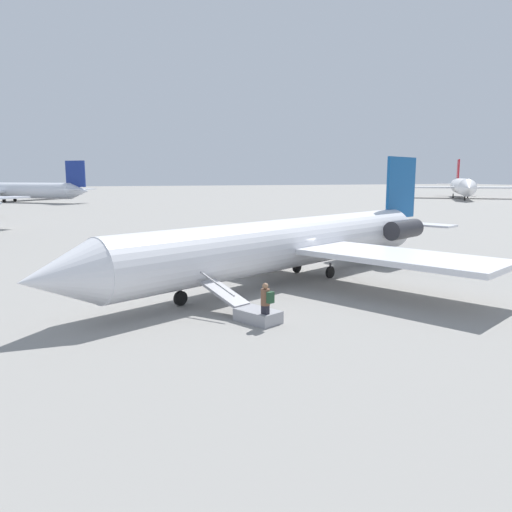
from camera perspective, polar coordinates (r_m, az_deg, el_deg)
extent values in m
plane|color=gray|center=(28.21, 3.65, -2.86)|extent=(600.00, 600.00, 0.00)
cylinder|color=silver|center=(27.85, 3.70, 1.44)|extent=(22.29, 12.10, 2.75)
cone|color=silver|center=(19.86, -21.62, -2.27)|extent=(3.87, 3.71, 2.70)
cone|color=silver|center=(38.99, 16.56, 3.26)|extent=(4.37, 3.93, 2.70)
cube|color=#145193|center=(38.19, 16.25, 7.51)|extent=(3.60, 1.79, 4.40)
cube|color=silver|center=(38.67, 16.35, 3.63)|extent=(4.69, 7.70, 0.14)
cube|color=silver|center=(25.37, 16.26, -0.12)|extent=(8.04, 10.70, 0.28)
cube|color=silver|center=(33.00, -3.31, 2.27)|extent=(8.04, 10.70, 0.28)
cylinder|color=#2D2D33|center=(34.75, 16.52, 2.94)|extent=(3.52, 2.49, 1.24)
cylinder|color=#2D2D33|center=(36.68, 11.16, 3.45)|extent=(3.52, 2.49, 1.24)
cylinder|color=black|center=(23.03, -8.62, -4.79)|extent=(0.69, 0.44, 0.68)
cylinder|color=#2D2D33|center=(22.93, -8.65, -3.71)|extent=(0.12, 0.12, 0.21)
cylinder|color=black|center=(29.20, 8.47, -1.85)|extent=(0.69, 0.44, 0.68)
cylinder|color=#2D2D33|center=(29.12, 8.49, -0.99)|extent=(0.12, 0.12, 0.21)
cylinder|color=black|center=(30.67, 4.70, -1.26)|extent=(0.69, 0.44, 0.68)
cylinder|color=#2D2D33|center=(30.60, 4.71, -0.43)|extent=(0.12, 0.12, 0.21)
cylinder|color=white|center=(146.15, 22.48, 7.36)|extent=(25.19, 29.03, 4.19)
cone|color=white|center=(126.76, 23.11, 7.17)|extent=(6.11, 6.17, 4.11)
cone|color=white|center=(165.98, 21.99, 7.51)|extent=(6.65, 6.82, 4.11)
cube|color=red|center=(164.88, 22.10, 9.03)|extent=(4.02, 4.72, 6.71)
cube|color=white|center=(165.47, 22.01, 7.65)|extent=(10.63, 9.45, 0.21)
cube|color=white|center=(148.82, 26.02, 7.03)|extent=(15.36, 14.38, 0.42)
cube|color=white|center=(147.50, 18.79, 7.45)|extent=(15.36, 14.38, 0.42)
cylinder|color=black|center=(135.12, 22.74, 6.10)|extent=(0.86, 0.96, 1.04)
cylinder|color=gray|center=(135.09, 22.76, 6.39)|extent=(0.19, 0.19, 0.33)
cylinder|color=black|center=(149.79, 23.04, 6.31)|extent=(0.86, 0.96, 1.04)
cylinder|color=gray|center=(149.77, 23.06, 6.57)|extent=(0.19, 0.19, 0.33)
cylinder|color=black|center=(149.52, 21.60, 6.39)|extent=(0.86, 0.96, 1.04)
cylinder|color=gray|center=(149.50, 21.61, 6.65)|extent=(0.19, 0.19, 0.33)
cone|color=silver|center=(115.70, -19.49, 7.01)|extent=(5.73, 5.62, 3.46)
cube|color=navy|center=(116.24, -19.94, 8.82)|extent=(3.91, 3.46, 5.64)
cube|color=silver|center=(115.96, -19.66, 7.18)|extent=(8.09, 8.83, 0.18)
cube|color=silver|center=(138.36, -23.78, 6.90)|extent=(16.31, 17.53, 0.35)
cylinder|color=black|center=(127.97, -26.83, 5.67)|extent=(0.80, 0.74, 0.87)
cylinder|color=#2D2D33|center=(127.95, -26.85, 5.93)|extent=(0.16, 0.16, 0.27)
cylinder|color=black|center=(130.19, -25.83, 5.78)|extent=(0.80, 0.74, 0.87)
cylinder|color=#2D2D33|center=(130.17, -25.84, 6.04)|extent=(0.16, 0.16, 0.27)
cube|color=#99999E|center=(20.30, 0.22, -6.85)|extent=(1.75, 2.09, 0.50)
cube|color=#99999E|center=(21.53, -3.64, -4.24)|extent=(1.74, 2.41, 0.85)
cube|color=#99999E|center=(21.13, -4.55, -3.12)|extent=(0.97, 2.05, 0.80)
cube|color=#23232D|center=(19.67, 1.06, -6.85)|extent=(0.30, 0.34, 0.85)
cylinder|color=brown|center=(19.47, 1.07, -4.72)|extent=(0.36, 0.36, 0.65)
sphere|color=#936B4C|center=(19.37, 1.07, -3.45)|extent=(0.24, 0.24, 0.24)
cube|color=#23472D|center=(19.29, 1.66, -4.76)|extent=(0.33, 0.28, 0.44)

